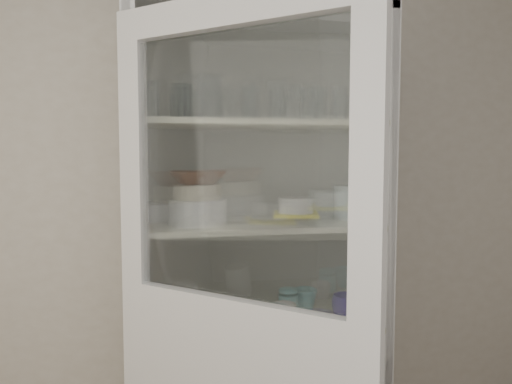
{
  "coord_description": "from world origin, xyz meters",
  "views": [
    {
      "loc": [
        -0.18,
        -0.7,
        1.54
      ],
      "look_at": [
        0.2,
        1.27,
        1.38
      ],
      "focal_mm": 35.0,
      "sensor_mm": 36.0,
      "label": 1
    }
  ],
  "objects_px": {
    "white_ramekin": "(296,205)",
    "teal_jar": "(288,302)",
    "plate_stack_front": "(198,212)",
    "yellow_trivet": "(296,214)",
    "grey_bowl_stack": "(353,202)",
    "mug_white": "(284,314)",
    "goblet_0": "(200,104)",
    "mug_blue": "(346,306)",
    "terracotta_bowl": "(198,177)",
    "mug_teal": "(305,299)",
    "goblet_1": "(233,103)",
    "goblet_3": "(297,102)",
    "white_canister": "(184,301)",
    "plate_stack_back": "(153,211)",
    "cream_bowl": "(198,192)",
    "cupboard_door": "(235,372)",
    "glass_platter": "(296,218)",
    "measuring_cups": "(245,319)",
    "pantry_cabinet": "(253,294)",
    "goblet_2": "(318,103)"
  },
  "relations": [
    {
      "from": "white_ramekin",
      "to": "teal_jar",
      "type": "height_order",
      "value": "white_ramekin"
    },
    {
      "from": "plate_stack_front",
      "to": "yellow_trivet",
      "type": "height_order",
      "value": "plate_stack_front"
    },
    {
      "from": "grey_bowl_stack",
      "to": "mug_white",
      "type": "height_order",
      "value": "grey_bowl_stack"
    },
    {
      "from": "goblet_0",
      "to": "mug_blue",
      "type": "bearing_deg",
      "value": -15.04
    },
    {
      "from": "plate_stack_front",
      "to": "terracotta_bowl",
      "type": "distance_m",
      "value": 0.13
    },
    {
      "from": "mug_blue",
      "to": "mug_teal",
      "type": "height_order",
      "value": "mug_blue"
    },
    {
      "from": "goblet_1",
      "to": "white_ramekin",
      "type": "xyz_separation_m",
      "value": [
        0.24,
        -0.1,
        -0.42
      ]
    },
    {
      "from": "goblet_1",
      "to": "plate_stack_front",
      "type": "xyz_separation_m",
      "value": [
        -0.16,
        -0.13,
        -0.43
      ]
    },
    {
      "from": "goblet_3",
      "to": "mug_teal",
      "type": "bearing_deg",
      "value": -49.78
    },
    {
      "from": "mug_blue",
      "to": "mug_white",
      "type": "bearing_deg",
      "value": 177.54
    },
    {
      "from": "goblet_0",
      "to": "terracotta_bowl",
      "type": "bearing_deg",
      "value": -99.11
    },
    {
      "from": "mug_blue",
      "to": "white_canister",
      "type": "xyz_separation_m",
      "value": [
        -0.66,
        0.12,
        0.02
      ]
    },
    {
      "from": "goblet_3",
      "to": "white_ramekin",
      "type": "xyz_separation_m",
      "value": [
        -0.03,
        -0.11,
        -0.43
      ]
    },
    {
      "from": "plate_stack_back",
      "to": "cream_bowl",
      "type": "xyz_separation_m",
      "value": [
        0.17,
        -0.16,
        0.09
      ]
    },
    {
      "from": "cupboard_door",
      "to": "mug_white",
      "type": "bearing_deg",
      "value": 99.67
    },
    {
      "from": "glass_platter",
      "to": "mug_white",
      "type": "bearing_deg",
      "value": -125.25
    },
    {
      "from": "mug_teal",
      "to": "teal_jar",
      "type": "xyz_separation_m",
      "value": [
        -0.09,
        -0.03,
        0.0
      ]
    },
    {
      "from": "mug_teal",
      "to": "measuring_cups",
      "type": "xyz_separation_m",
      "value": [
        -0.28,
        -0.12,
        -0.03
      ]
    },
    {
      "from": "grey_bowl_stack",
      "to": "mug_teal",
      "type": "bearing_deg",
      "value": 162.01
    },
    {
      "from": "teal_jar",
      "to": "mug_white",
      "type": "bearing_deg",
      "value": -110.67
    },
    {
      "from": "terracotta_bowl",
      "to": "mug_blue",
      "type": "relative_size",
      "value": 1.79
    },
    {
      "from": "plate_stack_back",
      "to": "teal_jar",
      "type": "distance_m",
      "value": 0.68
    },
    {
      "from": "goblet_1",
      "to": "cream_bowl",
      "type": "bearing_deg",
      "value": -139.84
    },
    {
      "from": "pantry_cabinet",
      "to": "terracotta_bowl",
      "type": "height_order",
      "value": "pantry_cabinet"
    },
    {
      "from": "glass_platter",
      "to": "yellow_trivet",
      "type": "distance_m",
      "value": 0.02
    },
    {
      "from": "terracotta_bowl",
      "to": "goblet_0",
      "type": "bearing_deg",
      "value": 80.89
    },
    {
      "from": "mug_teal",
      "to": "goblet_0",
      "type": "bearing_deg",
      "value": 157.0
    },
    {
      "from": "measuring_cups",
      "to": "plate_stack_back",
      "type": "bearing_deg",
      "value": 152.47
    },
    {
      "from": "pantry_cabinet",
      "to": "glass_platter",
      "type": "height_order",
      "value": "pantry_cabinet"
    },
    {
      "from": "mug_white",
      "to": "mug_blue",
      "type": "bearing_deg",
      "value": 20.66
    },
    {
      "from": "pantry_cabinet",
      "to": "mug_blue",
      "type": "relative_size",
      "value": 17.5
    },
    {
      "from": "plate_stack_back",
      "to": "white_ramekin",
      "type": "distance_m",
      "value": 0.59
    },
    {
      "from": "cupboard_door",
      "to": "glass_platter",
      "type": "xyz_separation_m",
      "value": [
        0.33,
        0.51,
        0.4
      ]
    },
    {
      "from": "goblet_3",
      "to": "yellow_trivet",
      "type": "bearing_deg",
      "value": -105.57
    },
    {
      "from": "plate_stack_front",
      "to": "goblet_2",
      "type": "bearing_deg",
      "value": 15.83
    },
    {
      "from": "cream_bowl",
      "to": "measuring_cups",
      "type": "bearing_deg",
      "value": -7.54
    },
    {
      "from": "goblet_2",
      "to": "white_ramekin",
      "type": "xyz_separation_m",
      "value": [
        -0.13,
        -0.12,
        -0.43
      ]
    },
    {
      "from": "plate_stack_back",
      "to": "mug_blue",
      "type": "xyz_separation_m",
      "value": [
        0.77,
        -0.19,
        -0.39
      ]
    },
    {
      "from": "pantry_cabinet",
      "to": "terracotta_bowl",
      "type": "xyz_separation_m",
      "value": [
        -0.24,
        -0.11,
        0.5
      ]
    },
    {
      "from": "plate_stack_front",
      "to": "plate_stack_back",
      "type": "relative_size",
      "value": 1.17
    },
    {
      "from": "yellow_trivet",
      "to": "grey_bowl_stack",
      "type": "distance_m",
      "value": 0.25
    },
    {
      "from": "plate_stack_front",
      "to": "grey_bowl_stack",
      "type": "relative_size",
      "value": 1.49
    },
    {
      "from": "white_ramekin",
      "to": "white_canister",
      "type": "xyz_separation_m",
      "value": [
        -0.45,
        0.06,
        -0.39
      ]
    },
    {
      "from": "pantry_cabinet",
      "to": "teal_jar",
      "type": "bearing_deg",
      "value": -19.11
    },
    {
      "from": "cream_bowl",
      "to": "teal_jar",
      "type": "relative_size",
      "value": 1.87
    },
    {
      "from": "plate_stack_front",
      "to": "grey_bowl_stack",
      "type": "height_order",
      "value": "grey_bowl_stack"
    },
    {
      "from": "goblet_2",
      "to": "white_ramekin",
      "type": "bearing_deg",
      "value": -136.29
    },
    {
      "from": "mug_teal",
      "to": "mug_white",
      "type": "distance_m",
      "value": 0.22
    },
    {
      "from": "cream_bowl",
      "to": "teal_jar",
      "type": "height_order",
      "value": "cream_bowl"
    },
    {
      "from": "goblet_0",
      "to": "measuring_cups",
      "type": "xyz_separation_m",
      "value": [
        0.16,
        -0.15,
        -0.86
      ]
    }
  ]
}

